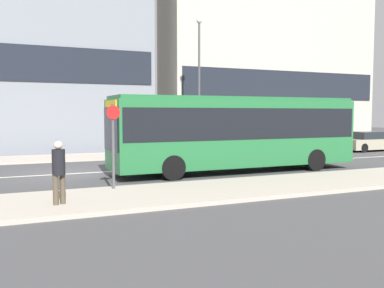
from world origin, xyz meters
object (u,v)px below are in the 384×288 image
(bus_stop_sign, at_px, (113,139))
(pedestrian_near_stop, at_px, (59,168))
(city_bus, at_px, (236,129))
(parked_car_0, at_px, (311,143))
(street_lamp, at_px, (199,73))
(parked_car_1, at_px, (368,142))

(bus_stop_sign, bearing_deg, pedestrian_near_stop, -136.93)
(pedestrian_near_stop, height_order, bus_stop_sign, bus_stop_sign)
(city_bus, bearing_deg, pedestrian_near_stop, -152.44)
(city_bus, relative_size, parked_car_0, 2.41)
(pedestrian_near_stop, bearing_deg, bus_stop_sign, 19.94)
(parked_car_0, distance_m, pedestrian_near_stop, 19.28)
(street_lamp, bearing_deg, pedestrian_near_stop, -128.38)
(parked_car_0, bearing_deg, street_lamp, 160.47)
(city_bus, distance_m, parked_car_1, 14.52)
(parked_car_1, bearing_deg, parked_car_0, 179.72)
(city_bus, height_order, bus_stop_sign, city_bus)
(parked_car_1, distance_m, street_lamp, 12.57)
(street_lamp, bearing_deg, parked_car_0, -19.53)
(pedestrian_near_stop, bearing_deg, parked_car_1, 1.88)
(parked_car_0, bearing_deg, city_bus, -147.42)
(parked_car_1, height_order, pedestrian_near_stop, pedestrian_near_stop)
(parked_car_1, bearing_deg, city_bus, -157.81)
(street_lamp, bearing_deg, city_bus, -103.36)
(parked_car_1, relative_size, pedestrian_near_stop, 2.36)
(bus_stop_sign, relative_size, street_lamp, 0.33)
(parked_car_0, height_order, bus_stop_sign, bus_stop_sign)
(city_bus, bearing_deg, parked_car_0, 30.62)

